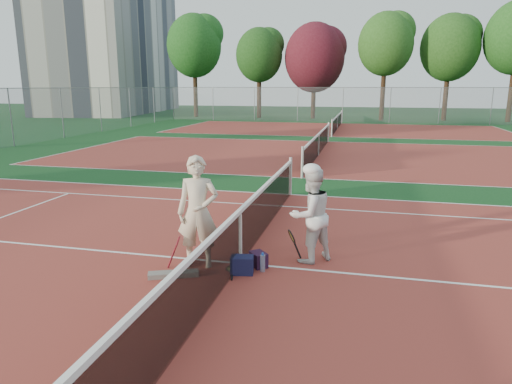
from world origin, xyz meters
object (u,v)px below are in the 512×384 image
apartment_block (112,48)px  sports_bag_purple (259,259)px  player_b (311,215)px  racket_spare (233,269)px  net_main (240,237)px  water_bottle (263,263)px  racket_black_held (292,245)px  sports_bag_navy (242,265)px  player_a (198,212)px  racket_red (177,252)px

apartment_block → sports_bag_purple: bearing=-57.2°
player_b → racket_spare: 1.67m
net_main → water_bottle: net_main is taller
player_b → racket_black_held: 0.67m
apartment_block → racket_spare: bearing=-57.8°
apartment_block → sports_bag_navy: (28.14, -44.40, -7.35)m
sports_bag_navy → player_a: bearing=168.9°
player_b → net_main: bearing=-23.5°
racket_black_held → racket_red: bearing=-2.8°
net_main → player_a: player_a is taller
net_main → sports_bag_navy: bearing=-71.1°
apartment_block → sports_bag_navy: apartment_block is taller
racket_red → player_b: bearing=3.3°
apartment_block → player_b: bearing=-56.2°
water_bottle → net_main: bearing=151.1°
player_a → water_bottle: (1.15, -0.01, -0.83)m
racket_spare → racket_black_held: bearing=-66.4°
racket_red → water_bottle: size_ratio=1.90×
apartment_block → player_a: apartment_block is taller
apartment_block → player_b: size_ratio=12.75×
sports_bag_navy → racket_red: bearing=-179.1°
racket_red → player_a: bearing=10.1°
net_main → racket_black_held: bearing=26.8°
apartment_block → racket_red: (26.98, -44.42, -7.22)m
racket_black_held → player_a: bearing=-3.7°
player_a → racket_red: (-0.33, -0.18, -0.70)m
water_bottle → sports_bag_purple: bearing=119.9°
sports_bag_navy → player_b: bearing=39.2°
player_b → sports_bag_purple: size_ratio=5.36×
net_main → sports_bag_navy: 0.56m
racket_black_held → water_bottle: (-0.39, -0.68, -0.13)m
racket_black_held → sports_bag_purple: racket_black_held is taller
water_bottle → sports_bag_navy: bearing=-155.0°
racket_spare → water_bottle: size_ratio=2.00×
racket_red → water_bottle: 1.50m
player_a → racket_spare: bearing=-15.0°
player_b → sports_bag_navy: size_ratio=4.51×
racket_red → sports_bag_navy: (1.16, 0.02, -0.13)m
net_main → water_bottle: bearing=-28.9°
player_b → sports_bag_purple: 1.21m
net_main → player_a: (-0.69, -0.24, 0.47)m
net_main → apartment_block: size_ratio=0.50×
player_a → racket_spare: size_ratio=3.27×
sports_bag_purple → racket_red: bearing=-164.6°
racket_red → racket_black_held: 2.05m
net_main → water_bottle: (0.46, -0.25, -0.36)m
racket_red → racket_black_held: size_ratio=1.01×
apartment_block → racket_black_held: (28.85, -43.57, -7.22)m
player_b → racket_red: (-2.20, -0.86, -0.58)m
apartment_block → player_a: 52.40m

